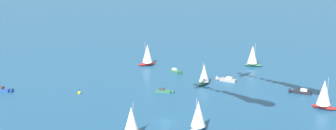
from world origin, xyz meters
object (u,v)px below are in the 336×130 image
object	(u,v)px
motorboat_trailing	(176,71)
sailboat_outer_ring_e	(253,56)
sailboat_mid_cluster	(204,74)
sailboat_outer_ring_a	(198,115)
motorboat_ahead	(165,91)
sailboat_offshore	(131,122)
sailboat_near_centre	(147,55)
motorboat_inshore	(225,79)
marker_buoy	(79,93)
motorboat_far_port	(5,90)
sailboat_outer_ring_c	(324,94)
motorboat_far_stbd	(299,92)

from	to	relation	value
motorboat_trailing	sailboat_outer_ring_e	world-z (taller)	sailboat_outer_ring_e
motorboat_trailing	sailboat_outer_ring_e	size ratio (longest dim) A/B	0.68
sailboat_mid_cluster	sailboat_outer_ring_a	xyz separation A→B (m)	(-17.50, -40.11, 0.79)
motorboat_ahead	sailboat_offshore	bearing A→B (deg)	-121.33
sailboat_near_centre	motorboat_inshore	bearing A→B (deg)	-53.85
sailboat_near_centre	sailboat_outer_ring_a	xyz separation A→B (m)	(-5.10, -70.44, 0.22)
sailboat_offshore	marker_buoy	size ratio (longest dim) A/B	4.76
sailboat_near_centre	sailboat_offshore	bearing A→B (deg)	-109.45
motorboat_far_port	sailboat_offshore	size ratio (longest dim) A/B	0.68
motorboat_far_port	motorboat_trailing	bearing A→B (deg)	2.79
motorboat_far_port	sailboat_outer_ring_c	world-z (taller)	sailboat_outer_ring_c
sailboat_mid_cluster	sailboat_outer_ring_a	world-z (taller)	sailboat_outer_ring_a
sailboat_outer_ring_a	sailboat_outer_ring_e	bearing A→B (deg)	51.68
sailboat_outer_ring_c	sailboat_outer_ring_e	bearing A→B (deg)	89.59
motorboat_far_stbd	sailboat_mid_cluster	size ratio (longest dim) A/B	0.87
motorboat_inshore	sailboat_outer_ring_c	xyz separation A→B (m)	(17.85, -36.73, 4.26)
sailboat_outer_ring_a	sailboat_outer_ring_e	xyz separation A→B (m)	(44.61, 56.45, -0.30)
motorboat_inshore	motorboat_far_port	bearing A→B (deg)	170.74
motorboat_inshore	motorboat_ahead	world-z (taller)	motorboat_inshore
motorboat_ahead	motorboat_trailing	bearing A→B (deg)	62.27
sailboat_offshore	marker_buoy	bearing A→B (deg)	100.33
motorboat_trailing	sailboat_offshore	bearing A→B (deg)	-119.97
motorboat_far_stbd	motorboat_far_port	bearing A→B (deg)	160.85
sailboat_offshore	sailboat_mid_cluster	world-z (taller)	sailboat_offshore
sailboat_near_centre	motorboat_ahead	xyz separation A→B (m)	(-3.55, -34.88, -3.89)
motorboat_ahead	sailboat_outer_ring_e	bearing A→B (deg)	25.88
sailboat_outer_ring_a	sailboat_offshore	bearing A→B (deg)	176.40
motorboat_ahead	sailboat_outer_ring_c	size ratio (longest dim) A/B	0.60
sailboat_outer_ring_e	motorboat_far_stbd	bearing A→B (deg)	-89.46
motorboat_trailing	sailboat_outer_ring_e	xyz separation A→B (m)	(31.75, -0.62, 3.81)
motorboat_inshore	sailboat_outer_ring_c	bearing A→B (deg)	-64.08
sailboat_offshore	motorboat_ahead	bearing A→B (deg)	58.67
motorboat_far_port	motorboat_trailing	world-z (taller)	motorboat_far_port
motorboat_far_stbd	sailboat_outer_ring_c	distance (m)	16.56
sailboat_near_centre	sailboat_outer_ring_c	bearing A→B (deg)	-59.28
motorboat_inshore	sailboat_offshore	world-z (taller)	sailboat_offshore
sailboat_near_centre	motorboat_trailing	world-z (taller)	sailboat_near_centre
motorboat_trailing	marker_buoy	world-z (taller)	marker_buoy
motorboat_far_stbd	sailboat_outer_ring_a	distance (m)	49.59
sailboat_offshore	sailboat_outer_ring_e	bearing A→B (deg)	40.81
motorboat_far_stbd	sailboat_mid_cluster	world-z (taller)	sailboat_mid_cluster
sailboat_offshore	sailboat_outer_ring_a	world-z (taller)	sailboat_outer_ring_a
sailboat_near_centre	motorboat_trailing	xyz separation A→B (m)	(7.76, -13.38, -3.89)
motorboat_far_stbd	marker_buoy	bearing A→B (deg)	162.60
motorboat_far_port	motorboat_inshore	distance (m)	78.57
sailboat_outer_ring_a	motorboat_far_port	bearing A→B (deg)	133.48
motorboat_inshore	sailboat_offshore	xyz separation A→B (m)	(-45.74, -40.08, 3.96)
motorboat_far_port	sailboat_outer_ring_c	distance (m)	107.49
motorboat_far_port	motorboat_ahead	bearing A→B (deg)	-19.23
marker_buoy	motorboat_ahead	bearing A→B (deg)	-14.81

